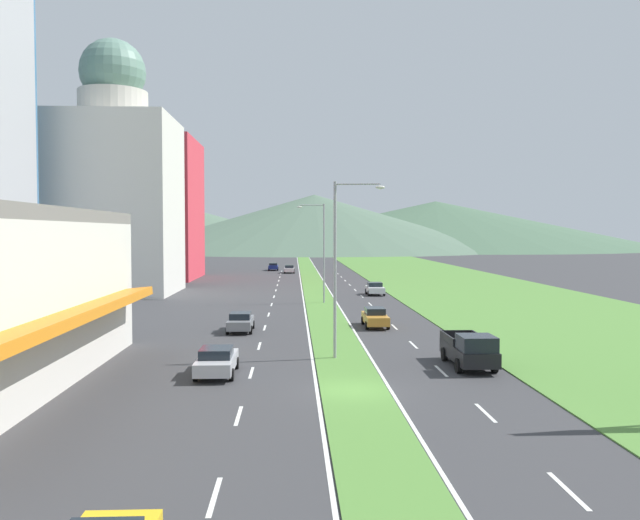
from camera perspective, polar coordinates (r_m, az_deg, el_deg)
name	(u,v)px	position (r m, az deg, el deg)	size (l,w,h in m)	color
ground_plane	(354,391)	(31.12, 3.02, -11.46)	(600.00, 600.00, 0.00)	#38383A
grass_median	(314,285)	(90.42, -0.55, -2.24)	(3.20, 240.00, 0.06)	#518438
grass_verge_right	(460,285)	(93.37, 12.20, -2.14)	(24.00, 240.00, 0.06)	#518438
lane_dash_left_1	(215,496)	(19.76, -9.27, -19.85)	(0.16, 2.80, 0.01)	silver
lane_dash_left_2	(239,416)	(27.35, -7.18, -13.44)	(0.16, 2.80, 0.01)	silver
lane_dash_left_3	(251,373)	(35.16, -6.06, -9.83)	(0.16, 2.80, 0.01)	silver
lane_dash_left_4	(259,346)	(43.06, -5.37, -7.54)	(0.16, 2.80, 0.01)	silver
lane_dash_left_5	(265,328)	(51.01, -4.89, -5.96)	(0.16, 2.80, 0.01)	silver
lane_dash_left_6	(269,315)	(59.00, -4.54, -4.81)	(0.16, 2.80, 0.01)	silver
lane_dash_left_7	(272,305)	(67.01, -4.28, -3.93)	(0.16, 2.80, 0.01)	silver
lane_dash_left_8	(274,297)	(75.02, -4.08, -3.24)	(0.16, 2.80, 0.01)	silver
lane_dash_left_9	(276,290)	(83.05, -3.91, -2.68)	(0.16, 2.80, 0.01)	silver
lane_dash_left_10	(277,285)	(91.09, -3.77, -2.22)	(0.16, 2.80, 0.01)	silver
lane_dash_left_11	(279,281)	(99.13, -3.66, -1.84)	(0.16, 2.80, 0.01)	silver
lane_dash_left_12	(280,277)	(107.17, -3.56, -1.51)	(0.16, 2.80, 0.01)	silver
lane_dash_left_13	(281,274)	(115.22, -3.48, -1.23)	(0.16, 2.80, 0.01)	silver
lane_dash_left_14	(282,271)	(123.27, -3.41, -0.99)	(0.16, 2.80, 0.01)	silver
lane_dash_right_1	(568,490)	(21.18, 20.99, -18.42)	(0.16, 2.80, 0.01)	silver
lane_dash_right_2	(485,413)	(28.39, 14.36, -12.90)	(0.16, 2.80, 0.01)	silver
lane_dash_right_3	(441,371)	(35.97, 10.61, -9.58)	(0.16, 2.80, 0.01)	silver
lane_dash_right_4	(413,345)	(43.73, 8.22, -7.40)	(0.16, 2.80, 0.01)	silver
lane_dash_right_5	(394,327)	(51.58, 6.56, -5.87)	(0.16, 2.80, 0.01)	silver
lane_dash_right_6	(381,314)	(59.49, 5.35, -4.75)	(0.16, 2.80, 0.01)	silver
lane_dash_right_7	(370,304)	(67.44, 4.43, -3.89)	(0.16, 2.80, 0.01)	silver
lane_dash_right_8	(362,296)	(75.41, 3.71, -3.21)	(0.16, 2.80, 0.01)	silver
lane_dash_right_9	(355,290)	(83.40, 3.12, -2.66)	(0.16, 2.80, 0.01)	silver
lane_dash_right_10	(350,285)	(91.41, 2.64, -2.20)	(0.16, 2.80, 0.01)	silver
lane_dash_right_11	(345,281)	(99.42, 2.23, -1.82)	(0.16, 2.80, 0.01)	silver
lane_dash_right_12	(341,277)	(107.44, 1.89, -1.50)	(0.16, 2.80, 0.01)	silver
lane_dash_right_13	(338,274)	(115.47, 1.59, -1.22)	(0.16, 2.80, 0.01)	silver
lane_dash_right_14	(335,271)	(123.51, 1.33, -0.98)	(0.16, 2.80, 0.01)	silver
edge_line_median_left	(301,285)	(90.39, -1.66, -2.26)	(0.16, 240.00, 0.01)	silver
edge_line_median_right	(326,285)	(90.50, 0.56, -2.25)	(0.16, 240.00, 0.01)	silver
domed_building	(114,190)	(82.71, -17.65, 5.93)	(14.51, 14.51, 30.64)	silver
midrise_colored	(141,209)	(107.35, -15.50, 4.31)	(17.81, 17.81, 22.11)	#D83847
hill_far_left	(165,225)	(317.85, -13.50, 3.04)	(162.70, 162.70, 21.68)	#516B56
hill_far_center	(314,222)	(265.50, -0.51, 3.33)	(154.67, 154.67, 22.68)	#516B56
hill_far_right	(436,224)	(317.08, 10.14, 3.11)	(204.35, 204.35, 22.14)	#47664C
street_lamp_near	(340,258)	(38.03, 1.77, 0.15)	(3.00, 0.49, 10.45)	#99999E
street_lamp_mid	(321,247)	(67.70, 0.11, 1.17)	(2.92, 0.40, 10.43)	#99999E
car_0	(217,361)	(34.72, -9.08, -8.75)	(2.02, 4.65, 1.46)	#B2B2B7
car_1	(375,317)	(51.45, 4.87, -5.04)	(1.86, 4.63, 1.50)	#C6842D
car_2	(273,267)	(125.81, -4.13, -0.58)	(1.93, 4.63, 1.45)	navy
car_3	(241,322)	(49.22, -7.01, -5.41)	(1.90, 4.37, 1.45)	slate
car_4	(375,289)	(77.19, 4.86, -2.52)	(2.03, 4.19, 1.49)	silver
car_6	(289,269)	(117.66, -2.72, -0.79)	(1.92, 4.32, 1.45)	silver
pickup_truck_0	(470,350)	(36.92, 13.07, -7.74)	(2.18, 5.40, 2.00)	black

